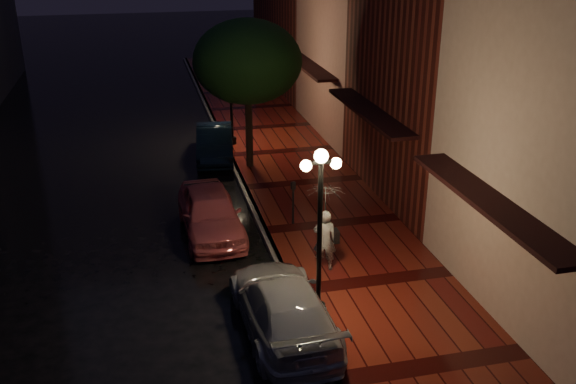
{
  "coord_description": "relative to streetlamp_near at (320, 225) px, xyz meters",
  "views": [
    {
      "loc": [
        -3.47,
        -17.99,
        9.0
      ],
      "look_at": [
        0.76,
        -0.03,
        1.4
      ],
      "focal_mm": 40.0,
      "sensor_mm": 36.0,
      "label": 1
    }
  ],
  "objects": [
    {
      "name": "storefront_mid",
      "position": [
        6.65,
        7.0,
        2.9
      ],
      "size": [
        5.0,
        8.0,
        11.0
      ],
      "primitive_type": "cube",
      "color": "#511914",
      "rests_on": "ground"
    },
    {
      "name": "street_tree",
      "position": [
        0.26,
        10.99,
        1.64
      ],
      "size": [
        4.16,
        4.16,
        5.8
      ],
      "color": "black",
      "rests_on": "sidewalk"
    },
    {
      "name": "storefront_extra",
      "position": [
        6.65,
        25.0,
        2.4
      ],
      "size": [
        5.0,
        12.0,
        10.0
      ],
      "primitive_type": "cube",
      "color": "#511914",
      "rests_on": "ground"
    },
    {
      "name": "streetlamp_near",
      "position": [
        0.0,
        0.0,
        0.0
      ],
      "size": [
        0.96,
        0.36,
        4.31
      ],
      "color": "black",
      "rests_on": "sidewalk"
    },
    {
      "name": "ground",
      "position": [
        -0.35,
        5.0,
        -2.6
      ],
      "size": [
        120.0,
        120.0,
        0.0
      ],
      "primitive_type": "plane",
      "color": "black",
      "rests_on": "ground"
    },
    {
      "name": "woman_with_umbrella",
      "position": [
        0.81,
        2.22,
        -0.81
      ],
      "size": [
        1.03,
        1.05,
        2.48
      ],
      "rotation": [
        0.0,
        0.0,
        2.74
      ],
      "color": "white",
      "rests_on": "sidewalk"
    },
    {
      "name": "navy_car",
      "position": [
        -0.95,
        12.61,
        -1.91
      ],
      "size": [
        1.95,
        4.34,
        1.38
      ],
      "primitive_type": "imported",
      "rotation": [
        0.0,
        0.0,
        -0.12
      ],
      "color": "black",
      "rests_on": "ground"
    },
    {
      "name": "sidewalk",
      "position": [
        1.9,
        5.0,
        -2.53
      ],
      "size": [
        4.5,
        60.0,
        0.15
      ],
      "primitive_type": "cube",
      "color": "#480F0C",
      "rests_on": "ground"
    },
    {
      "name": "parking_meter",
      "position": [
        0.65,
        5.28,
        -1.58
      ],
      "size": [
        0.16,
        0.13,
        1.44
      ],
      "rotation": [
        0.0,
        0.0,
        0.31
      ],
      "color": "black",
      "rests_on": "sidewalk"
    },
    {
      "name": "streetlamp_far",
      "position": [
        0.0,
        14.0,
        0.0
      ],
      "size": [
        0.96,
        0.36,
        4.31
      ],
      "color": "black",
      "rests_on": "sidewalk"
    },
    {
      "name": "storefront_far",
      "position": [
        6.65,
        15.0,
        1.9
      ],
      "size": [
        5.0,
        8.0,
        9.0
      ],
      "primitive_type": "cube",
      "color": "#8C5951",
      "rests_on": "ground"
    },
    {
      "name": "curb",
      "position": [
        -0.35,
        5.0,
        -2.53
      ],
      "size": [
        0.25,
        60.0,
        0.15
      ],
      "primitive_type": "cube",
      "color": "#595451",
      "rests_on": "ground"
    },
    {
      "name": "silver_car",
      "position": [
        -0.95,
        -0.31,
        -1.9
      ],
      "size": [
        2.12,
        4.91,
        1.41
      ],
      "primitive_type": "imported",
      "rotation": [
        0.0,
        0.0,
        3.17
      ],
      "color": "#93939A",
      "rests_on": "ground"
    },
    {
      "name": "pink_car",
      "position": [
        -1.99,
        5.41,
        -1.85
      ],
      "size": [
        1.92,
        4.46,
        1.5
      ],
      "primitive_type": "imported",
      "rotation": [
        0.0,
        0.0,
        0.03
      ],
      "color": "#BF4E54",
      "rests_on": "ground"
    }
  ]
}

